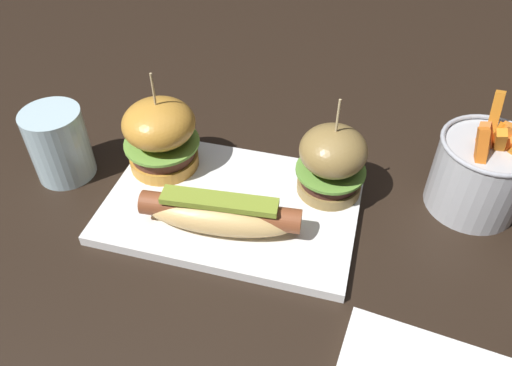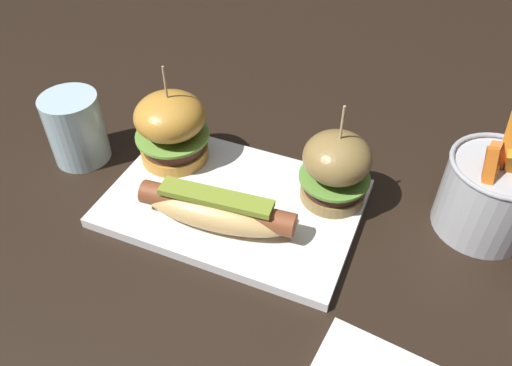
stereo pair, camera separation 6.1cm
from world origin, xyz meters
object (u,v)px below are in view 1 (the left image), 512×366
object	(u,v)px
fries_bucket	(480,173)
water_glass	(59,144)
slider_left	(161,135)
slider_right	(332,161)
platter_main	(232,205)
hot_dog	(222,214)

from	to	relation	value
fries_bucket	water_glass	world-z (taller)	fries_bucket
slider_left	slider_right	distance (m)	0.23
platter_main	slider_right	world-z (taller)	slider_right
slider_right	water_glass	world-z (taller)	slider_right
hot_dog	slider_left	size ratio (longest dim) A/B	1.36
water_glass	slider_right	bearing A→B (deg)	7.21
fries_bucket	water_glass	distance (m)	0.55
slider_left	slider_right	xyz separation A→B (m)	(0.23, 0.01, -0.00)
slider_right	hot_dog	bearing A→B (deg)	-138.50
slider_left	water_glass	distance (m)	0.14
slider_left	water_glass	world-z (taller)	slider_left
platter_main	fries_bucket	world-z (taller)	fries_bucket
hot_dog	slider_right	distance (m)	0.16
slider_left	slider_right	size ratio (longest dim) A/B	1.02
hot_dog	slider_left	bearing A→B (deg)	141.02
platter_main	fries_bucket	xyz separation A→B (m)	(0.30, 0.09, 0.05)
platter_main	hot_dog	bearing A→B (deg)	-86.98
platter_main	slider_left	bearing A→B (deg)	157.40
platter_main	hot_dog	size ratio (longest dim) A/B	1.64
hot_dog	water_glass	world-z (taller)	water_glass
hot_dog	fries_bucket	world-z (taller)	fries_bucket
hot_dog	slider_right	size ratio (longest dim) A/B	1.40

